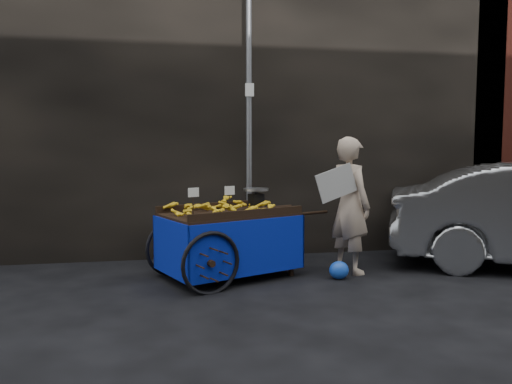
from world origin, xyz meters
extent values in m
plane|color=black|center=(0.00, 0.00, 0.00)|extent=(80.00, 80.00, 0.00)
cube|color=black|center=(-1.00, 2.60, 2.50)|extent=(11.00, 2.00, 5.00)
cylinder|color=slate|center=(0.30, 1.30, 2.00)|extent=(0.08, 0.08, 4.00)
cube|color=white|center=(0.30, 1.25, 2.40)|extent=(0.12, 0.02, 0.18)
cube|color=black|center=(-0.10, 0.44, 0.77)|extent=(1.79, 1.48, 0.06)
cube|color=black|center=(-0.27, 0.86, 0.84)|extent=(1.44, 0.63, 0.10)
cube|color=black|center=(0.07, 0.02, 0.84)|extent=(1.44, 0.63, 0.10)
cube|color=black|center=(0.67, 0.35, 0.39)|extent=(0.06, 0.06, 0.77)
cube|color=black|center=(0.37, 1.06, 0.39)|extent=(0.06, 0.06, 0.77)
cylinder|color=black|center=(0.98, 0.48, 0.77)|extent=(0.46, 0.22, 0.04)
cylinder|color=black|center=(0.68, 1.19, 0.77)|extent=(0.46, 0.22, 0.04)
torus|color=black|center=(-0.39, -0.24, 0.34)|extent=(0.69, 0.32, 0.72)
torus|color=black|center=(-0.79, 0.72, 0.34)|extent=(0.69, 0.32, 0.72)
cylinder|color=black|center=(-0.59, 0.24, 0.34)|extent=(0.46, 1.01, 0.05)
cube|color=#082399|center=(0.09, -0.01, 0.44)|extent=(1.47, 0.63, 0.66)
cube|color=#082399|center=(-0.29, 0.90, 0.44)|extent=(1.47, 0.63, 0.66)
cube|color=#082399|center=(-0.82, 0.14, 0.44)|extent=(0.40, 0.93, 0.66)
cube|color=#082399|center=(0.62, 0.74, 0.44)|extent=(0.40, 0.93, 0.66)
cube|color=black|center=(0.28, 0.65, 0.93)|extent=(0.21, 0.19, 0.15)
cylinder|color=silver|center=(0.28, 0.65, 1.07)|extent=(0.43, 0.43, 0.03)
cube|color=white|center=(-0.55, 0.14, 1.09)|extent=(0.13, 0.06, 0.11)
cube|color=white|center=(-0.10, 0.33, 1.09)|extent=(0.13, 0.06, 0.11)
imported|color=tan|center=(1.45, 0.39, 0.87)|extent=(0.63, 0.75, 1.74)
cube|color=beige|center=(1.20, 0.19, 1.17)|extent=(0.58, 0.11, 0.50)
ellipsoid|color=blue|center=(1.21, 0.08, 0.11)|extent=(0.25, 0.20, 0.22)
camera|label=1|loc=(-0.88, -5.61, 1.59)|focal=35.00mm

